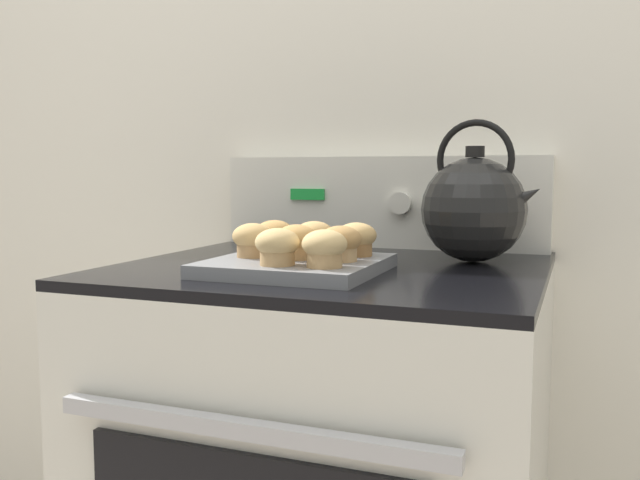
# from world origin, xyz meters

# --- Properties ---
(wall_back) EXTENTS (8.00, 0.05, 2.40)m
(wall_back) POSITION_xyz_m (0.00, 0.71, 1.20)
(wall_back) COLOR silver
(wall_back) RESTS_ON ground_plane
(control_panel) EXTENTS (0.72, 0.07, 0.20)m
(control_panel) POSITION_xyz_m (0.00, 0.66, 1.00)
(control_panel) COLOR silver
(control_panel) RESTS_ON stove_range
(muffin_pan) EXTENTS (0.27, 0.27, 0.02)m
(muffin_pan) POSITION_xyz_m (-0.02, 0.24, 0.91)
(muffin_pan) COLOR slate
(muffin_pan) RESTS_ON stove_range
(muffin_r0_c1) EXTENTS (0.07, 0.07, 0.06)m
(muffin_r0_c1) POSITION_xyz_m (-0.02, 0.16, 0.95)
(muffin_r0_c1) COLOR tan
(muffin_r0_c1) RESTS_ON muffin_pan
(muffin_r0_c2) EXTENTS (0.07, 0.07, 0.06)m
(muffin_r0_c2) POSITION_xyz_m (0.05, 0.16, 0.95)
(muffin_r0_c2) COLOR tan
(muffin_r0_c2) RESTS_ON muffin_pan
(muffin_r1_c0) EXTENTS (0.07, 0.07, 0.06)m
(muffin_r1_c0) POSITION_xyz_m (-0.10, 0.24, 0.95)
(muffin_r1_c0) COLOR #A37A4C
(muffin_r1_c0) RESTS_ON muffin_pan
(muffin_r1_c1) EXTENTS (0.07, 0.07, 0.06)m
(muffin_r1_c1) POSITION_xyz_m (-0.02, 0.24, 0.95)
(muffin_r1_c1) COLOR tan
(muffin_r1_c1) RESTS_ON muffin_pan
(muffin_r1_c2) EXTENTS (0.07, 0.07, 0.06)m
(muffin_r1_c2) POSITION_xyz_m (0.05, 0.24, 0.95)
(muffin_r1_c2) COLOR tan
(muffin_r1_c2) RESTS_ON muffin_pan
(muffin_r2_c0) EXTENTS (0.07, 0.07, 0.06)m
(muffin_r2_c0) POSITION_xyz_m (-0.10, 0.32, 0.95)
(muffin_r2_c0) COLOR tan
(muffin_r2_c0) RESTS_ON muffin_pan
(muffin_r2_c1) EXTENTS (0.07, 0.07, 0.06)m
(muffin_r2_c1) POSITION_xyz_m (-0.02, 0.32, 0.95)
(muffin_r2_c1) COLOR tan
(muffin_r2_c1) RESTS_ON muffin_pan
(muffin_r2_c2) EXTENTS (0.07, 0.07, 0.06)m
(muffin_r2_c2) POSITION_xyz_m (0.06, 0.31, 0.95)
(muffin_r2_c2) COLOR olive
(muffin_r2_c2) RESTS_ON muffin_pan
(tea_kettle) EXTENTS (0.23, 0.19, 0.26)m
(tea_kettle) POSITION_xyz_m (0.23, 0.48, 1.00)
(tea_kettle) COLOR black
(tea_kettle) RESTS_ON stove_range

